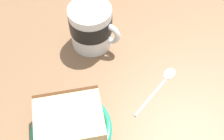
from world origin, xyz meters
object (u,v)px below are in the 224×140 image
object	(u,v)px
cake_slice	(70,122)
tea_mug	(90,25)
teaspoon	(164,80)
small_plate	(72,130)

from	to	relation	value
cake_slice	tea_mug	size ratio (longest dim) A/B	1.17
cake_slice	teaspoon	distance (cm)	19.42
small_plate	tea_mug	distance (cm)	20.53
small_plate	teaspoon	world-z (taller)	small_plate
small_plate	teaspoon	size ratio (longest dim) A/B	1.21
cake_slice	tea_mug	bearing A→B (deg)	-4.22
small_plate	tea_mug	xyz separation A→B (cm)	(20.14, -1.41, 3.75)
cake_slice	small_plate	bearing A→B (deg)	-166.34
small_plate	teaspoon	xyz separation A→B (cm)	(11.08, -15.73, -0.72)
cake_slice	tea_mug	distance (cm)	19.97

